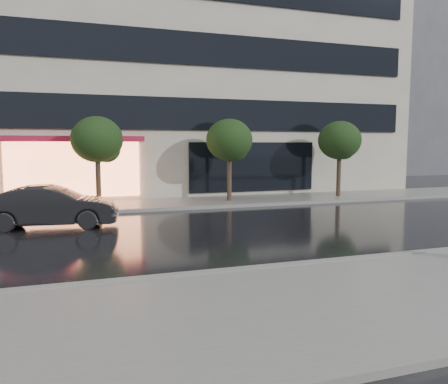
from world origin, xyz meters
name	(u,v)px	position (x,y,z in m)	size (l,w,h in m)	color
ground	(246,261)	(0.00, 0.00, 0.00)	(120.00, 120.00, 0.00)	black
sidewalk_near	(315,305)	(0.00, -3.25, 0.06)	(60.00, 4.50, 0.12)	slate
sidewalk_far	(166,204)	(0.00, 10.25, 0.06)	(60.00, 3.50, 0.12)	slate
curb_near	(262,269)	(0.00, -1.00, 0.07)	(60.00, 0.25, 0.14)	gray
curb_far	(174,209)	(0.00, 8.50, 0.07)	(60.00, 0.25, 0.14)	gray
office_building	(140,42)	(0.00, 17.97, 9.00)	(30.00, 12.76, 18.00)	beige
bg_building_right	(387,93)	(26.00, 28.00, 8.00)	(12.00, 12.00, 16.00)	#4C4C54
tree_mid_west	(99,141)	(-2.94, 10.03, 2.92)	(2.20, 2.20, 3.99)	#33261C
tree_mid_east	(230,142)	(3.06, 10.03, 2.92)	(2.20, 2.20, 3.99)	#33261C
tree_far_east	(340,142)	(9.06, 10.03, 2.92)	(2.20, 2.20, 3.99)	#33261C
parked_car	(51,207)	(-4.69, 6.00, 0.71)	(1.50, 4.31, 1.42)	black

